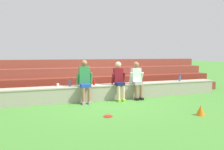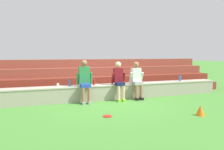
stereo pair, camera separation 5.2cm
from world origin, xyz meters
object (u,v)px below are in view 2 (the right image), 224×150
Objects in this scene: frisbee at (107,116)px; water_bottle_mid_right at (94,82)px; person_left_of_center at (119,79)px; plastic_cup_middle at (58,85)px; sports_cone at (200,110)px; water_bottle_mid_left at (180,78)px; person_far_left at (85,80)px; water_bottle_center_gap at (70,82)px; person_center at (137,79)px.

water_bottle_mid_right is at bearing 87.36° from frisbee.
person_left_of_center is 12.52× the size of plastic_cup_middle.
person_left_of_center is at bearing -8.38° from plastic_cup_middle.
plastic_cup_middle is (-2.14, 0.31, -0.15)m from person_left_of_center.
person_left_of_center is 2.93m from sports_cone.
water_bottle_mid_left reaches higher than sports_cone.
water_bottle_mid_left is at bearing -1.01° from plastic_cup_middle.
frisbee is at bearing -81.11° from person_far_left.
water_bottle_center_gap reaches higher than water_bottle_mid_left.
water_bottle_mid_left reaches higher than water_bottle_mid_right.
plastic_cup_middle is at bearing 173.42° from person_center.
sports_cone is at bearing -72.63° from person_center.
person_left_of_center is 5.05× the size of water_bottle_mid_left.
person_far_left is at bearing -18.73° from plastic_cup_middle.
water_bottle_mid_right is 0.75× the size of water_bottle_mid_left.
person_far_left is 0.95m from plastic_cup_middle.
water_bottle_mid_right is at bearing 179.66° from water_bottle_mid_left.
frisbee is at bearing -118.59° from person_left_of_center.
water_bottle_center_gap is (-0.86, 0.02, 0.04)m from water_bottle_mid_right.
frisbee is at bearing -60.81° from plastic_cup_middle.
frisbee is at bearing -69.31° from water_bottle_center_gap.
person_center is 2.10m from water_bottle_mid_left.
water_bottle_mid_left is at bearing 4.68° from person_left_of_center.
plastic_cup_middle reaches higher than frisbee.
sports_cone is (1.47, -2.46, -0.61)m from person_left_of_center.
water_bottle_mid_left is at bearing 3.04° from person_far_left.
frisbee is at bearing -151.90° from water_bottle_mid_left.
person_left_of_center is 6.74× the size of water_bottle_mid_right.
water_bottle_center_gap is at bearing 110.69° from frisbee.
sports_cone is at bearing -49.14° from water_bottle_mid_right.
person_center is at bearing -9.43° from water_bottle_mid_right.
water_bottle_mid_left is (2.78, 0.23, -0.07)m from person_left_of_center.
water_bottle_mid_left is (4.03, 0.21, -0.10)m from person_far_left.
water_bottle_center_gap reaches higher than sports_cone.
water_bottle_mid_right is 0.87m from water_bottle_center_gap.
sports_cone is (2.44, -0.68, 0.13)m from frisbee.
plastic_cup_middle is 0.46× the size of frisbee.
water_bottle_center_gap is 0.41m from plastic_cup_middle.
water_bottle_mid_right is 3.62m from sports_cone.
plastic_cup_middle is (-4.92, 0.09, -0.08)m from water_bottle_mid_left.
water_bottle_mid_right is 1.26m from plastic_cup_middle.
water_bottle_mid_left is at bearing 63.88° from sports_cone.
person_far_left is at bearing -147.72° from water_bottle_mid_right.
person_far_left reaches higher than frisbee.
water_bottle_mid_right is at bearing -2.96° from plastic_cup_middle.
water_bottle_mid_left is 3.04m from sports_cone.
water_bottle_center_gap is (-4.52, 0.04, 0.00)m from water_bottle_mid_left.
plastic_cup_middle is at bearing 177.04° from water_bottle_mid_right.
person_center reaches higher than water_bottle_mid_left.
water_bottle_mid_left is (3.66, -0.02, 0.03)m from water_bottle_mid_right.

